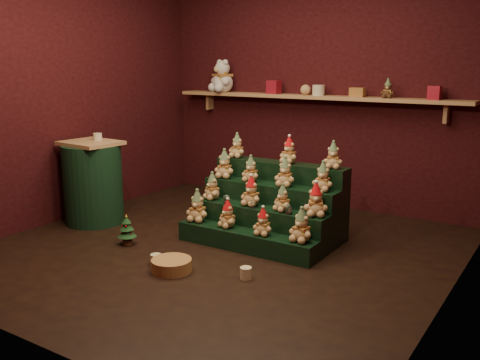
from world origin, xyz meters
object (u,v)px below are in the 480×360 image
Objects in this scene: wicker_basket at (172,265)px; brown_bear at (388,89)px; white_bear at (222,72)px; mug_right at (246,273)px; snow_globe_a at (227,199)px; snow_globe_c at (289,210)px; side_table at (93,183)px; mug_left at (156,259)px; snow_globe_b at (253,204)px; mini_christmas_tree at (127,230)px; riser_tier_front at (245,241)px.

brown_bear is (0.94, 2.48, 1.37)m from wicker_basket.
mug_right is at bearing -27.32° from white_bear.
snow_globe_c is (0.67, -0.00, -0.00)m from snow_globe_a.
snow_globe_a is 0.10× the size of side_table.
mug_left is (1.39, -0.59, -0.39)m from side_table.
mug_right is at bearing -62.06° from snow_globe_b.
riser_tier_front is at bearing 25.30° from mini_christmas_tree.
snow_globe_a is at bearing 15.06° from side_table.
wicker_basket is (-0.60, -0.20, 0.00)m from mug_right.
snow_globe_a reaches higher than snow_globe_b.
snow_globe_c reaches higher than mug_right.
snow_globe_c is (0.38, -0.00, 0.00)m from snow_globe_b.
riser_tier_front is at bearing 122.57° from mug_right.
white_bear is at bearing 100.53° from mini_christmas_tree.
white_bear is (-0.41, 2.20, 1.43)m from mini_christmas_tree.
snow_globe_b is 1.99m from brown_bear.
brown_bear is at bearing 24.50° from white_bear.
snow_globe_b is at bearing 13.30° from side_table.
riser_tier_front is 1.13m from mini_christmas_tree.
side_table is at bearing -172.21° from snow_globe_c.
mug_left is 0.18× the size of white_bear.
side_table is 2.27m from mug_right.
side_table is 1.76m from wicker_basket.
snow_globe_c is at bearing 47.73° from mug_left.
wicker_basket is 3.15m from white_bear.
brown_bear reaches higher than side_table.
brown_bear is (0.34, 1.55, 1.02)m from snow_globe_c.
mug_left is 0.98× the size of mug_right.
snow_globe_a is at bearing 81.53° from mug_left.
brown_bear reaches higher than mini_christmas_tree.
snow_globe_c is 0.43× the size of brown_bear.
side_table is at bearing -170.60° from snow_globe_b.
brown_bear is (1.15, 2.44, 1.37)m from mug_left.
snow_globe_b is 0.23× the size of wicker_basket.
snow_globe_c reaches higher than snow_globe_b.
white_bear reaches higher than snow_globe_b.
snow_globe_b is at bearing 32.79° from mini_christmas_tree.
snow_globe_c is 2.64m from white_bear.
mug_right is 0.28× the size of wicker_basket.
mug_right is at bearing -3.33° from mini_christmas_tree.
wicker_basket reaches higher than mug_right.
mini_christmas_tree is at bearing 176.67° from mug_right.
snow_globe_c reaches higher than mini_christmas_tree.
mug_right is (1.38, -0.08, -0.10)m from mini_christmas_tree.
side_table is (-1.81, -0.30, 0.04)m from snow_globe_b.
wicker_basket is 1.69× the size of brown_bear.
wicker_basket reaches higher than mug_left.
snow_globe_b is (-0.02, 0.16, 0.31)m from riser_tier_front.
wicker_basket is at bearing -161.10° from mug_right.
wicker_basket is (0.21, -0.04, 0.01)m from mug_left.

